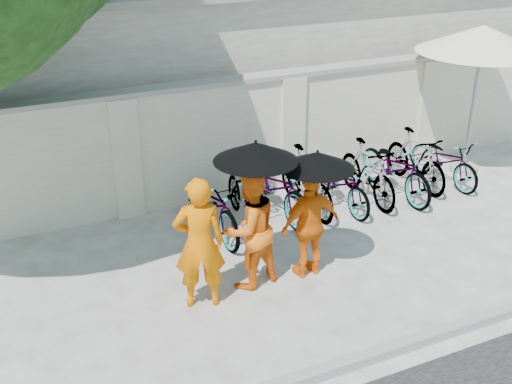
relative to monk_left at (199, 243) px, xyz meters
name	(u,v)px	position (x,y,z in m)	size (l,w,h in m)	color
ground	(265,295)	(0.83, -0.19, -0.89)	(80.00, 80.00, 0.00)	silver
kerb	(332,369)	(0.83, -1.89, -0.83)	(40.00, 0.16, 0.12)	gray
compound_wall	(237,139)	(1.83, 3.01, 0.11)	(20.00, 0.30, 2.00)	silver
building_behind	(210,55)	(2.83, 6.81, 0.71)	(14.00, 6.00, 3.20)	silver
monk_left	(199,243)	(0.00, 0.00, 0.00)	(0.65, 0.43, 1.78)	orange
monk_center	(250,229)	(0.77, 0.17, -0.05)	(0.82, 0.64, 1.68)	orange
parasol_center	(256,152)	(0.82, 0.09, 1.06)	(1.08, 1.08, 1.12)	black
monk_right	(310,225)	(1.62, 0.05, -0.12)	(0.90, 0.37, 1.53)	orange
parasol_right	(317,160)	(1.64, -0.03, 0.85)	(0.98, 0.98, 0.98)	black
patio_umbrella	(482,40)	(6.17, 2.04, 1.61)	(3.03, 3.03, 2.77)	gray
bike_0	(213,204)	(0.85, 1.73, -0.38)	(0.67, 1.92, 1.01)	gray
bike_1	(243,195)	(1.42, 1.85, -0.40)	(0.46, 1.61, 0.97)	gray
bike_2	(274,186)	(1.99, 1.89, -0.37)	(0.69, 1.98, 1.04)	gray
bike_3	(306,181)	(2.56, 1.84, -0.35)	(0.50, 1.78, 1.07)	gray
bike_4	(340,183)	(3.13, 1.70, -0.44)	(0.60, 1.71, 0.90)	gray
bike_5	(368,172)	(3.70, 1.73, -0.37)	(0.49, 1.74, 1.04)	gray
bike_6	(396,168)	(4.27, 1.70, -0.38)	(0.68, 1.94, 1.02)	gray
bike_7	(416,159)	(4.84, 1.88, -0.38)	(0.48, 1.71, 1.03)	gray
bike_8	(445,160)	(5.41, 1.77, -0.45)	(0.59, 1.69, 0.89)	gray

